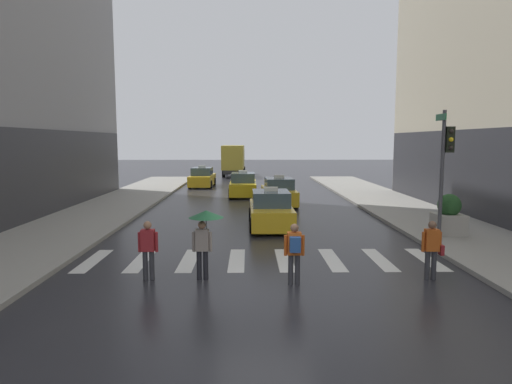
{
  "coord_description": "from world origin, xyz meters",
  "views": [
    {
      "loc": [
        -0.39,
        -10.94,
        3.82
      ],
      "look_at": [
        -0.07,
        8.0,
        1.64
      ],
      "focal_mm": 31.06,
      "sensor_mm": 36.0,
      "label": 1
    }
  ],
  "objects_px": {
    "pedestrian_with_handbag": "(432,247)",
    "planter_near_corner": "(449,216)",
    "pedestrian_with_backpack": "(294,249)",
    "taxi_second": "(279,193)",
    "pedestrian_with_umbrella": "(205,226)",
    "pedestrian_plain_coat": "(148,247)",
    "taxi_third": "(243,186)",
    "box_truck": "(234,159)",
    "taxi_fourth": "(202,178)",
    "traffic_light_pole": "(445,156)",
    "taxi_lead": "(271,211)"
  },
  "relations": [
    {
      "from": "pedestrian_with_handbag",
      "to": "planter_near_corner",
      "type": "bearing_deg",
      "value": 61.54
    },
    {
      "from": "pedestrian_with_backpack",
      "to": "taxi_second",
      "type": "bearing_deg",
      "value": 87.67
    },
    {
      "from": "pedestrian_with_umbrella",
      "to": "pedestrian_plain_coat",
      "type": "distance_m",
      "value": 1.66
    },
    {
      "from": "taxi_third",
      "to": "taxi_second",
      "type": "bearing_deg",
      "value": -63.31
    },
    {
      "from": "planter_near_corner",
      "to": "pedestrian_with_backpack",
      "type": "bearing_deg",
      "value": -139.64
    },
    {
      "from": "planter_near_corner",
      "to": "taxi_third",
      "type": "bearing_deg",
      "value": 121.3
    },
    {
      "from": "taxi_third",
      "to": "pedestrian_plain_coat",
      "type": "relative_size",
      "value": 2.75
    },
    {
      "from": "taxi_third",
      "to": "box_truck",
      "type": "relative_size",
      "value": 0.6
    },
    {
      "from": "box_truck",
      "to": "taxi_third",
      "type": "bearing_deg",
      "value": -85.98
    },
    {
      "from": "pedestrian_with_handbag",
      "to": "box_truck",
      "type": "bearing_deg",
      "value": 100.36
    },
    {
      "from": "taxi_second",
      "to": "pedestrian_with_umbrella",
      "type": "bearing_deg",
      "value": -101.79
    },
    {
      "from": "taxi_third",
      "to": "taxi_fourth",
      "type": "height_order",
      "value": "same"
    },
    {
      "from": "pedestrian_with_umbrella",
      "to": "planter_near_corner",
      "type": "xyz_separation_m",
      "value": [
        9.13,
        5.21,
        -0.64
      ]
    },
    {
      "from": "traffic_light_pole",
      "to": "pedestrian_with_umbrella",
      "type": "relative_size",
      "value": 2.47
    },
    {
      "from": "traffic_light_pole",
      "to": "taxi_fourth",
      "type": "distance_m",
      "value": 23.81
    },
    {
      "from": "box_truck",
      "to": "pedestrian_with_handbag",
      "type": "relative_size",
      "value": 4.6
    },
    {
      "from": "taxi_lead",
      "to": "pedestrian_with_handbag",
      "type": "xyz_separation_m",
      "value": [
        4.06,
        -7.67,
        0.21
      ]
    },
    {
      "from": "taxi_second",
      "to": "box_truck",
      "type": "xyz_separation_m",
      "value": [
        -3.44,
        21.81,
        1.13
      ]
    },
    {
      "from": "planter_near_corner",
      "to": "traffic_light_pole",
      "type": "bearing_deg",
      "value": -126.22
    },
    {
      "from": "taxi_second",
      "to": "planter_near_corner",
      "type": "height_order",
      "value": "taxi_second"
    },
    {
      "from": "traffic_light_pole",
      "to": "taxi_lead",
      "type": "relative_size",
      "value": 1.05
    },
    {
      "from": "pedestrian_with_umbrella",
      "to": "pedestrian_with_backpack",
      "type": "xyz_separation_m",
      "value": [
        2.42,
        -0.5,
        -0.54
      ]
    },
    {
      "from": "taxi_fourth",
      "to": "box_truck",
      "type": "bearing_deg",
      "value": 78.38
    },
    {
      "from": "pedestrian_with_handbag",
      "to": "planter_near_corner",
      "type": "height_order",
      "value": "planter_near_corner"
    },
    {
      "from": "pedestrian_with_backpack",
      "to": "planter_near_corner",
      "type": "xyz_separation_m",
      "value": [
        6.72,
        5.71,
        -0.1
      ]
    },
    {
      "from": "taxi_lead",
      "to": "taxi_third",
      "type": "distance_m",
      "value": 11.42
    },
    {
      "from": "traffic_light_pole",
      "to": "taxi_fourth",
      "type": "bearing_deg",
      "value": 118.17
    },
    {
      "from": "taxi_second",
      "to": "pedestrian_with_backpack",
      "type": "relative_size",
      "value": 2.79
    },
    {
      "from": "taxi_fourth",
      "to": "pedestrian_with_backpack",
      "type": "distance_m",
      "value": 26.2
    },
    {
      "from": "taxi_lead",
      "to": "pedestrian_with_backpack",
      "type": "bearing_deg",
      "value": -88.39
    },
    {
      "from": "pedestrian_with_handbag",
      "to": "traffic_light_pole",
      "type": "bearing_deg",
      "value": 63.25
    },
    {
      "from": "taxi_lead",
      "to": "taxi_third",
      "type": "xyz_separation_m",
      "value": [
        -1.38,
        11.33,
        0.0
      ]
    },
    {
      "from": "pedestrian_with_backpack",
      "to": "planter_near_corner",
      "type": "height_order",
      "value": "planter_near_corner"
    },
    {
      "from": "taxi_lead",
      "to": "pedestrian_plain_coat",
      "type": "xyz_separation_m",
      "value": [
        -3.75,
        -7.57,
        0.21
      ]
    },
    {
      "from": "pedestrian_with_handbag",
      "to": "planter_near_corner",
      "type": "relative_size",
      "value": 1.03
    },
    {
      "from": "taxi_third",
      "to": "planter_near_corner",
      "type": "height_order",
      "value": "taxi_third"
    },
    {
      "from": "pedestrian_with_umbrella",
      "to": "box_truck",
      "type": "bearing_deg",
      "value": 90.65
    },
    {
      "from": "pedestrian_plain_coat",
      "to": "pedestrian_with_backpack",
      "type": "bearing_deg",
      "value": -6.97
    },
    {
      "from": "taxi_third",
      "to": "pedestrian_with_umbrella",
      "type": "distance_m",
      "value": 18.92
    },
    {
      "from": "taxi_third",
      "to": "taxi_lead",
      "type": "bearing_deg",
      "value": -83.08
    },
    {
      "from": "taxi_second",
      "to": "taxi_third",
      "type": "xyz_separation_m",
      "value": [
        -2.21,
        4.4,
        0.0
      ]
    },
    {
      "from": "taxi_second",
      "to": "pedestrian_with_handbag",
      "type": "relative_size",
      "value": 2.79
    },
    {
      "from": "traffic_light_pole",
      "to": "planter_near_corner",
      "type": "xyz_separation_m",
      "value": [
        0.65,
        0.89,
        -2.38
      ]
    },
    {
      "from": "box_truck",
      "to": "pedestrian_with_handbag",
      "type": "bearing_deg",
      "value": -79.64
    },
    {
      "from": "traffic_light_pole",
      "to": "taxi_lead",
      "type": "distance_m",
      "value": 7.51
    },
    {
      "from": "pedestrian_with_handbag",
      "to": "pedestrian_plain_coat",
      "type": "xyz_separation_m",
      "value": [
        -7.8,
        0.1,
        0.01
      ]
    },
    {
      "from": "taxi_third",
      "to": "pedestrian_with_handbag",
      "type": "xyz_separation_m",
      "value": [
        5.43,
        -19.01,
        0.21
      ]
    },
    {
      "from": "taxi_fourth",
      "to": "pedestrian_with_handbag",
      "type": "xyz_separation_m",
      "value": [
        8.94,
        -25.31,
        0.21
      ]
    },
    {
      "from": "traffic_light_pole",
      "to": "pedestrian_with_backpack",
      "type": "relative_size",
      "value": 2.91
    },
    {
      "from": "taxi_second",
      "to": "box_truck",
      "type": "bearing_deg",
      "value": 98.95
    }
  ]
}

